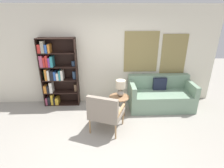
# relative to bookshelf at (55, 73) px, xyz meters

# --- Properties ---
(ground_plane) EXTENTS (14.00, 14.00, 0.00)m
(ground_plane) POSITION_rel_bookshelf_xyz_m (1.31, -1.85, -0.93)
(ground_plane) COLOR #9E998E
(wall_back) EXTENTS (6.40, 0.08, 2.70)m
(wall_back) POSITION_rel_bookshelf_xyz_m (1.36, 0.18, 0.42)
(wall_back) COLOR silver
(wall_back) RESTS_ON ground_plane
(bookshelf) EXTENTS (0.98, 0.30, 1.89)m
(bookshelf) POSITION_rel_bookshelf_xyz_m (0.00, 0.00, 0.00)
(bookshelf) COLOR black
(bookshelf) RESTS_ON ground_plane
(armchair) EXTENTS (0.86, 0.84, 0.91)m
(armchair) POSITION_rel_bookshelf_xyz_m (1.35, -1.36, -0.41)
(armchair) COLOR tan
(armchair) RESTS_ON ground_plane
(couch) EXTENTS (1.72, 0.85, 0.86)m
(couch) POSITION_rel_bookshelf_xyz_m (2.89, -0.27, -0.60)
(couch) COLOR gray
(couch) RESTS_ON ground_plane
(side_table) EXTENTS (0.51, 0.51, 0.52)m
(side_table) POSITION_rel_bookshelf_xyz_m (1.71, -0.67, -0.47)
(side_table) COLOR #99704C
(side_table) RESTS_ON ground_plane
(table_lamp) EXTENTS (0.24, 0.24, 0.42)m
(table_lamp) POSITION_rel_bookshelf_xyz_m (1.75, -0.62, -0.16)
(table_lamp) COLOR #A59E93
(table_lamp) RESTS_ON side_table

